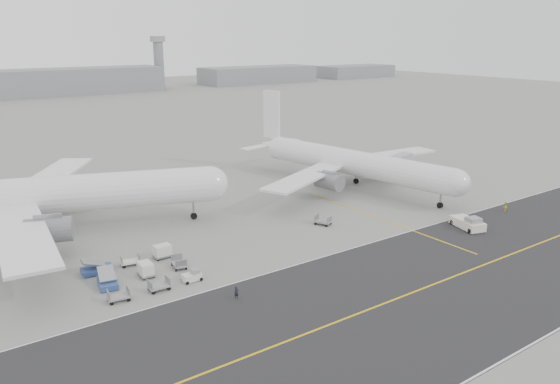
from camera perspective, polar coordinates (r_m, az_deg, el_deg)
ground at (r=78.77m, az=-2.30°, el=-7.97°), size 700.00×700.00×0.00m
taxiway at (r=69.08m, az=9.69°, el=-11.85°), size 220.00×59.00×0.03m
horizon_buildings at (r=329.32m, az=-23.41°, el=9.24°), size 520.00×28.00×28.00m
control_tower at (r=354.20m, az=-12.55°, el=13.20°), size 7.00×7.00×31.25m
airliner_a at (r=98.93m, az=-24.03°, el=-0.38°), size 61.82×60.72×22.26m
airliner_b at (r=119.48m, az=7.22°, el=3.14°), size 54.25×55.30×19.21m
pushback_tug at (r=99.31m, az=19.06°, el=-3.09°), size 4.54×8.34×2.35m
jet_bridge at (r=125.69m, az=11.77°, el=2.87°), size 15.50×6.88×5.81m
gse_cluster at (r=78.36m, az=-13.96°, el=-8.60°), size 19.72×19.15×2.10m
stray_dolly at (r=96.31m, az=4.51°, el=-3.42°), size 2.66×3.23×1.71m
ground_crew_a at (r=70.17m, az=-4.57°, el=-10.44°), size 0.67×0.51×1.66m
ground_crew_b at (r=111.06m, az=22.45°, el=-1.45°), size 1.03×0.87×1.88m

